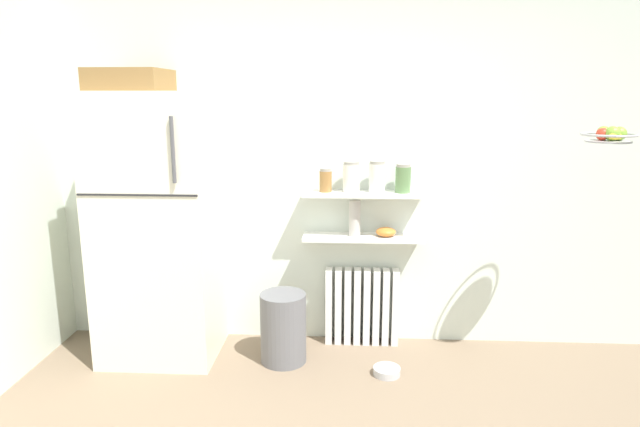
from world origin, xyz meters
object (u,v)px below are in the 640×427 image
(storage_jar_0, at_px, (326,180))
(storage_jar_3, at_px, (403,179))
(radiator, at_px, (362,306))
(pet_food_bowl, at_px, (387,371))
(vase, at_px, (355,218))
(shelf_bowl, at_px, (386,232))
(hanging_fruit_basket, at_px, (610,135))
(refrigerator, at_px, (157,224))
(storage_jar_1, at_px, (351,177))
(storage_jar_2, at_px, (377,177))
(trash_bin, at_px, (283,328))

(storage_jar_0, relative_size, storage_jar_3, 0.83)
(radiator, distance_m, pet_food_bowl, 0.56)
(vase, height_order, shelf_bowl, vase)
(pet_food_bowl, xyz_separation_m, hanging_fruit_basket, (1.25, -0.02, 1.55))
(refrigerator, height_order, storage_jar_1, refrigerator)
(refrigerator, height_order, storage_jar_2, refrigerator)
(refrigerator, xyz_separation_m, hanging_fruit_basket, (2.82, -0.26, 0.63))
(refrigerator, height_order, trash_bin, refrigerator)
(refrigerator, bearing_deg, hanging_fruit_basket, -5.26)
(refrigerator, bearing_deg, storage_jar_1, 8.77)
(radiator, height_order, shelf_bowl, shelf_bowl)
(storage_jar_2, bearing_deg, refrigerator, -172.26)
(storage_jar_1, xyz_separation_m, storage_jar_2, (0.18, -0.00, 0.00))
(pet_food_bowl, bearing_deg, vase, 116.41)
(refrigerator, xyz_separation_m, storage_jar_2, (1.50, 0.20, 0.30))
(pet_food_bowl, bearing_deg, storage_jar_3, 76.29)
(trash_bin, distance_m, hanging_fruit_basket, 2.37)
(storage_jar_3, xyz_separation_m, trash_bin, (-0.81, -0.29, -1.00))
(storage_jar_1, distance_m, vase, 0.29)
(storage_jar_0, bearing_deg, hanging_fruit_basket, -15.43)
(vase, height_order, trash_bin, vase)
(storage_jar_3, bearing_deg, pet_food_bowl, -103.71)
(shelf_bowl, bearing_deg, trash_bin, -157.71)
(storage_jar_0, xyz_separation_m, trash_bin, (-0.27, -0.29, -0.98))
(pet_food_bowl, relative_size, hanging_fruit_basket, 0.58)
(radiator, height_order, hanging_fruit_basket, hanging_fruit_basket)
(storage_jar_0, relative_size, storage_jar_2, 0.76)
(storage_jar_1, xyz_separation_m, shelf_bowl, (0.25, -0.00, -0.39))
(trash_bin, bearing_deg, storage_jar_0, 46.33)
(radiator, relative_size, storage_jar_1, 2.66)
(storage_jar_3, xyz_separation_m, pet_food_bowl, (-0.11, -0.44, -1.22))
(storage_jar_0, relative_size, vase, 0.65)
(storage_jar_3, bearing_deg, refrigerator, -173.08)
(storage_jar_2, relative_size, vase, 0.86)
(radiator, bearing_deg, pet_food_bowl, -71.42)
(refrigerator, bearing_deg, trash_bin, -5.54)
(trash_bin, bearing_deg, pet_food_bowl, -12.55)
(storage_jar_0, xyz_separation_m, pet_food_bowl, (0.43, -0.44, -1.20))
(radiator, height_order, pet_food_bowl, radiator)
(trash_bin, bearing_deg, storage_jar_3, 19.56)
(vase, bearing_deg, storage_jar_2, 0.00)
(storage_jar_1, bearing_deg, storage_jar_2, -0.00)
(storage_jar_2, distance_m, storage_jar_3, 0.18)
(storage_jar_2, distance_m, hanging_fruit_basket, 1.44)
(storage_jar_1, height_order, vase, storage_jar_1)
(refrigerator, relative_size, storage_jar_1, 9.26)
(storage_jar_1, relative_size, vase, 0.84)
(storage_jar_0, distance_m, shelf_bowl, 0.56)
(shelf_bowl, height_order, trash_bin, shelf_bowl)
(shelf_bowl, xyz_separation_m, hanging_fruit_basket, (1.25, -0.46, 0.72))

